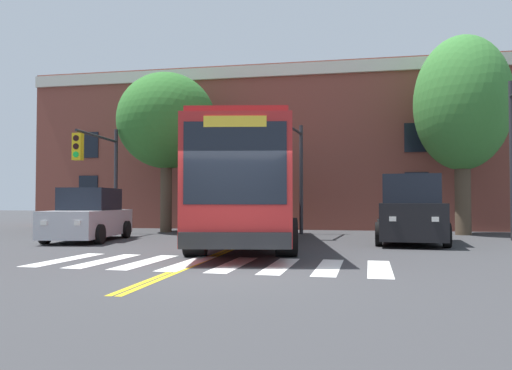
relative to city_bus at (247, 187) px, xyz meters
name	(u,v)px	position (x,y,z in m)	size (l,w,h in m)	color
ground_plane	(225,273)	(0.96, -6.74, -1.91)	(120.00, 120.00, 0.00)	#38383A
crosswalk	(211,264)	(0.29, -5.36, -1.90)	(8.00, 3.12, 0.01)	white
lane_line_yellow_inner	(279,229)	(-0.17, 8.64, -1.90)	(0.12, 36.00, 0.01)	gold
lane_line_yellow_outer	(282,229)	(-0.01, 8.64, -1.90)	(0.12, 36.00, 0.01)	gold
city_bus	(247,187)	(0.00, 0.00, 0.00)	(4.37, 12.30, 3.53)	#B22323
car_silver_near_lane	(89,217)	(-5.88, 0.27, -1.05)	(2.53, 4.80, 1.89)	#B7BABF
car_black_far_lane	(410,211)	(5.40, 1.52, -0.82)	(2.52, 5.33, 2.30)	black
traffic_light_far_corner	(100,162)	(-6.62, 2.37, 1.12)	(0.48, 3.75, 4.59)	#28282D
traffic_light_overhead	(293,157)	(1.13, 3.80, 1.31)	(0.61, 3.59, 4.74)	#28282D
street_tree_curbside_large	(462,104)	(8.08, 6.09, 3.66)	(5.44, 5.64, 8.50)	#4C3D2D
street_tree_curbside_small	(167,122)	(-5.00, 5.60, 3.23)	(5.54, 5.77, 7.39)	#4C3D2D
building_facade	(329,151)	(2.24, 11.87, 2.32)	(31.99, 6.87, 8.45)	brown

